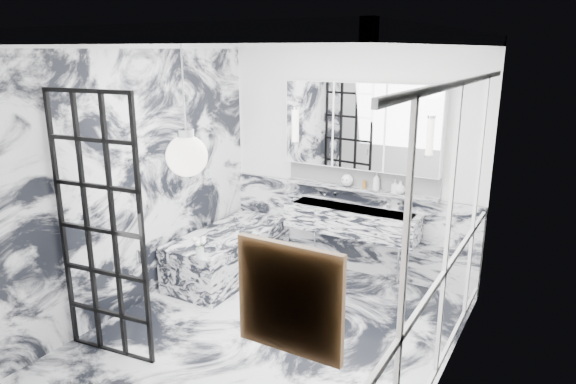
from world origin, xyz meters
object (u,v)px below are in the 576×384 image
Objects in this scene: mirror_cabinet at (361,126)px; bathtub at (229,253)px; trough_sink at (352,220)px; crittall_door at (101,230)px.

bathtub is (-1.32, -0.83, -1.54)m from mirror_cabinet.
trough_sink reaches higher than bathtub.
crittall_door reaches higher than mirror_cabinet.
bathtub is at bearing 85.41° from crittall_door.
crittall_door is at bearing -114.71° from mirror_cabinet.
crittall_door is 2.88m from trough_sink.
bathtub is (-0.07, 1.89, -0.90)m from crittall_door.
mirror_cabinet is (1.25, 2.72, 0.64)m from crittall_door.
mirror_cabinet reaches higher than bathtub.
bathtub is at bearing -147.94° from mirror_cabinet.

